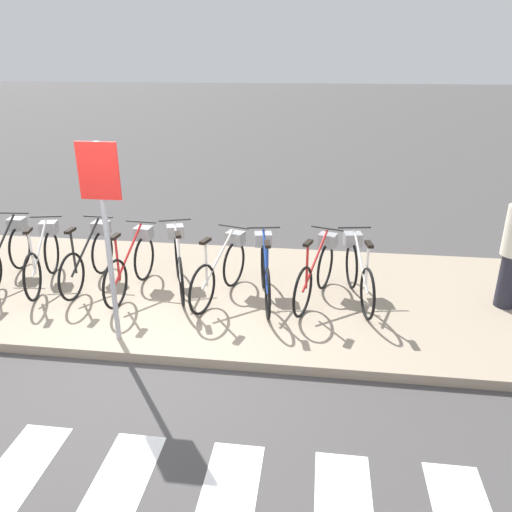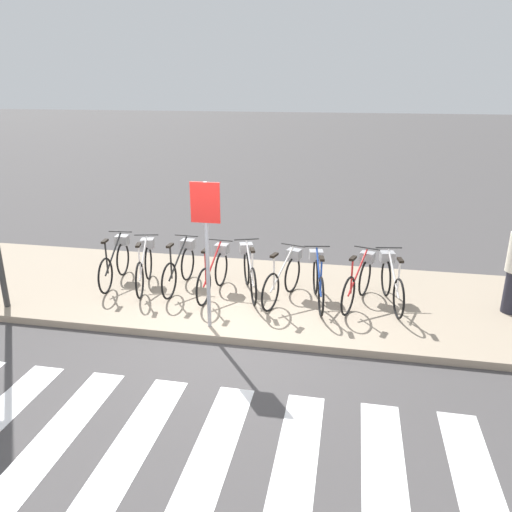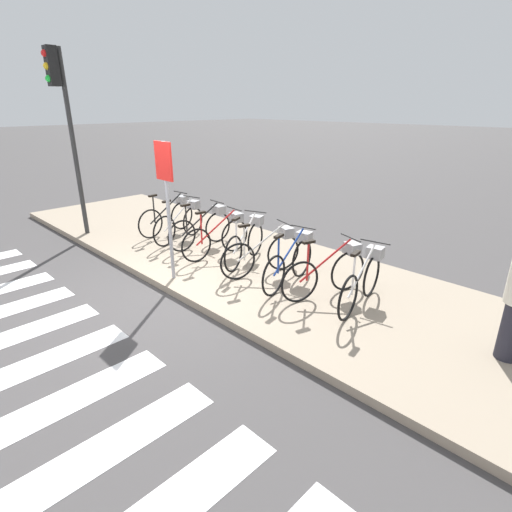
{
  "view_description": "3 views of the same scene",
  "coord_description": "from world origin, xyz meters",
  "views": [
    {
      "loc": [
        1.95,
        -4.56,
        3.24
      ],
      "look_at": [
        1.15,
        1.55,
        0.74
      ],
      "focal_mm": 35.0,
      "sensor_mm": 36.0,
      "label": 1
    },
    {
      "loc": [
        1.74,
        -6.51,
        3.78
      ],
      "look_at": [
        0.28,
        1.03,
        1.08
      ],
      "focal_mm": 35.0,
      "sensor_mm": 36.0,
      "label": 2
    },
    {
      "loc": [
        5.19,
        -3.2,
        2.96
      ],
      "look_at": [
        0.77,
        1.23,
        0.57
      ],
      "focal_mm": 28.0,
      "sensor_mm": 36.0,
      "label": 3
    }
  ],
  "objects": [
    {
      "name": "sign_post",
      "position": [
        -0.33,
        0.29,
        1.69
      ],
      "size": [
        0.44,
        0.07,
        2.3
      ],
      "color": "#99999E",
      "rests_on": "sidewalk"
    },
    {
      "name": "ground_plane",
      "position": [
        0.0,
        0.0,
        0.0
      ],
      "size": [
        120.0,
        120.0,
        0.0
      ],
      "primitive_type": "plane",
      "color": "#423F3F"
    },
    {
      "name": "sidewalk",
      "position": [
        0.0,
        1.75,
        0.06
      ],
      "size": [
        13.84,
        3.49,
        0.12
      ],
      "color": "gray",
      "rests_on": "ground_plane"
    },
    {
      "name": "parked_bicycle_1",
      "position": [
        -1.96,
        1.66,
        0.55
      ],
      "size": [
        0.52,
        1.55,
        0.97
      ],
      "color": "black",
      "rests_on": "sidewalk"
    },
    {
      "name": "parked_bicycle_8",
      "position": [
        2.51,
        1.74,
        0.55
      ],
      "size": [
        0.46,
        1.56,
        0.97
      ],
      "color": "black",
      "rests_on": "sidewalk"
    },
    {
      "name": "parked_bicycle_7",
      "position": [
        1.97,
        1.66,
        0.55
      ],
      "size": [
        0.62,
        1.51,
        0.97
      ],
      "color": "black",
      "rests_on": "sidewalk"
    },
    {
      "name": "parked_bicycle_2",
      "position": [
        -1.29,
        1.75,
        0.55
      ],
      "size": [
        0.46,
        1.58,
        0.97
      ],
      "color": "black",
      "rests_on": "sidewalk"
    },
    {
      "name": "parked_bicycle_3",
      "position": [
        -0.6,
        1.6,
        0.55
      ],
      "size": [
        0.46,
        1.58,
        0.97
      ],
      "color": "black",
      "rests_on": "sidewalk"
    },
    {
      "name": "parked_bicycle_6",
      "position": [
        1.27,
        1.58,
        0.55
      ],
      "size": [
        0.47,
        1.56,
        0.97
      ],
      "color": "black",
      "rests_on": "sidewalk"
    },
    {
      "name": "parked_bicycle_5",
      "position": [
        0.68,
        1.57,
        0.55
      ],
      "size": [
        0.6,
        1.52,
        0.97
      ],
      "color": "black",
      "rests_on": "sidewalk"
    },
    {
      "name": "traffic_light",
      "position": [
        -3.96,
        0.24,
        2.92
      ],
      "size": [
        0.24,
        0.4,
        3.93
      ],
      "color": "#2D2D2D",
      "rests_on": "sidewalk"
    },
    {
      "name": "parked_bicycle_4",
      "position": [
        0.01,
        1.76,
        0.55
      ],
      "size": [
        0.65,
        1.5,
        0.97
      ],
      "color": "black",
      "rests_on": "sidewalk"
    },
    {
      "name": "parked_bicycle_0",
      "position": [
        -2.59,
        1.76,
        0.55
      ],
      "size": [
        0.46,
        1.57,
        0.97
      ],
      "color": "black",
      "rests_on": "sidewalk"
    }
  ]
}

